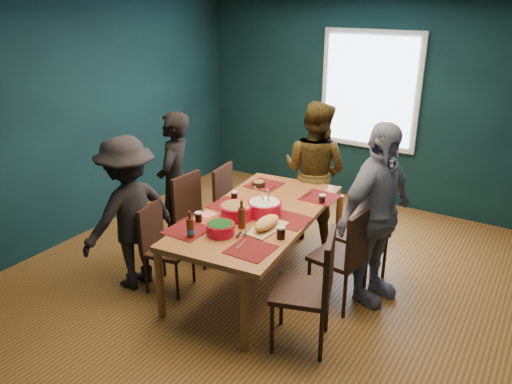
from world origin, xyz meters
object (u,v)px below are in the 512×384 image
(chair_left_far, at_px, (231,200))
(chair_right_mid, at_px, (348,250))
(chair_right_near, at_px, (314,282))
(bowl_salad, at_px, (236,211))
(chair_left_mid, at_px, (195,211))
(chair_right_far, at_px, (369,229))
(person_right, at_px, (376,215))
(chair_left_near, at_px, (161,241))
(bowl_herbs, at_px, (221,229))
(person_near_left, at_px, (129,214))
(cutting_board, at_px, (266,224))
(person_back, at_px, (315,172))
(dining_table, at_px, (259,220))
(bowl_dumpling, at_px, (264,208))
(person_far_left, at_px, (175,183))

(chair_left_far, bearing_deg, chair_right_mid, -24.03)
(chair_right_near, xyz_separation_m, bowl_salad, (-1.00, 0.37, 0.25))
(chair_left_mid, bearing_deg, chair_right_near, -18.07)
(chair_right_far, xyz_separation_m, person_right, (0.13, -0.25, 0.28))
(chair_left_near, distance_m, bowl_salad, 0.82)
(chair_left_far, distance_m, bowl_herbs, 1.40)
(chair_right_mid, relative_size, person_near_left, 0.64)
(chair_left_near, bearing_deg, chair_right_far, 22.77)
(chair_left_mid, relative_size, person_near_left, 0.61)
(chair_left_mid, height_order, bowl_salad, chair_left_mid)
(person_near_left, bearing_deg, chair_right_far, 132.83)
(bowl_salad, distance_m, cutting_board, 0.38)
(chair_left_mid, height_order, cutting_board, chair_left_mid)
(chair_right_near, distance_m, person_back, 2.05)
(person_right, distance_m, cutting_board, 1.01)
(dining_table, xyz_separation_m, chair_left_far, (-0.74, 0.60, -0.17))
(chair_right_mid, xyz_separation_m, bowl_salad, (-1.02, -0.31, 0.27))
(chair_right_far, relative_size, cutting_board, 1.89)
(chair_left_near, relative_size, cutting_board, 1.64)
(bowl_salad, bearing_deg, person_back, 85.72)
(dining_table, distance_m, chair_right_near, 1.06)
(person_back, bearing_deg, bowl_herbs, 92.85)
(person_near_left, relative_size, bowl_dumpling, 4.68)
(chair_left_near, xyz_separation_m, person_far_left, (-0.41, 0.72, 0.29))
(chair_left_mid, bearing_deg, dining_table, -3.94)
(person_far_left, relative_size, person_near_left, 1.04)
(person_far_left, xyz_separation_m, cutting_board, (1.43, -0.43, 0.04))
(chair_right_far, xyz_separation_m, bowl_dumpling, (-0.84, -0.61, 0.26))
(chair_left_mid, distance_m, person_far_left, 0.39)
(bowl_herbs, bearing_deg, chair_right_far, 51.01)
(person_right, xyz_separation_m, bowl_herbs, (-1.08, -0.93, -0.03))
(chair_left_mid, distance_m, chair_right_mid, 1.78)
(bowl_herbs, bearing_deg, cutting_board, 46.11)
(chair_left_mid, bearing_deg, chair_right_far, 18.38)
(person_back, distance_m, person_near_left, 2.19)
(chair_left_near, height_order, person_back, person_back)
(dining_table, height_order, chair_left_far, chair_left_far)
(person_right, relative_size, person_near_left, 1.13)
(dining_table, xyz_separation_m, chair_right_near, (0.88, -0.58, -0.11))
(person_near_left, bearing_deg, chair_right_mid, 121.68)
(person_right, bearing_deg, bowl_dumpling, 125.70)
(chair_right_far, distance_m, chair_right_mid, 0.49)
(chair_left_far, relative_size, chair_right_near, 0.90)
(chair_right_far, xyz_separation_m, person_near_left, (-1.97, -1.26, 0.18))
(bowl_salad, bearing_deg, person_far_left, 161.32)
(chair_right_near, height_order, cutting_board, chair_right_near)
(chair_left_near, distance_m, person_far_left, 0.87)
(bowl_salad, xyz_separation_m, cutting_board, (0.37, -0.07, -0.02))
(person_far_left, bearing_deg, bowl_herbs, 35.85)
(person_near_left, distance_m, cutting_board, 1.37)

